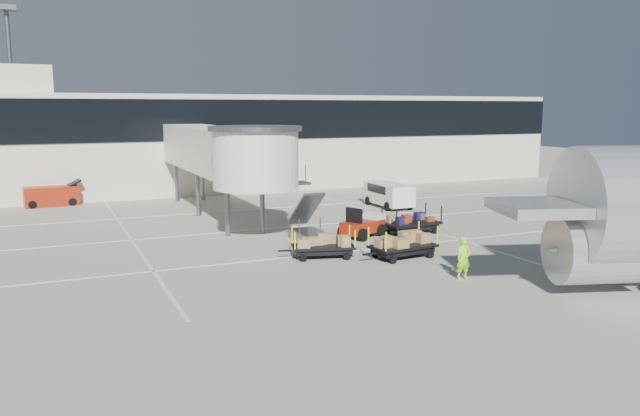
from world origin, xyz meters
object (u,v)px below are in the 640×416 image
at_px(box_cart_far, 321,246).
at_px(suitcase_cart, 412,224).
at_px(baggage_tug, 363,226).
at_px(ground_worker, 464,258).
at_px(belt_loader, 52,196).
at_px(box_cart_near, 406,245).
at_px(minivan, 388,193).

bearing_deg(box_cart_far, suitcase_cart, 39.57).
height_order(baggage_tug, ground_worker, ground_worker).
bearing_deg(suitcase_cart, ground_worker, -113.72).
height_order(suitcase_cart, ground_worker, ground_worker).
bearing_deg(ground_worker, baggage_tug, 91.57).
xyz_separation_m(ground_worker, belt_loader, (-15.02, 27.88, -0.19)).
relative_size(suitcase_cart, ground_worker, 2.22).
distance_m(baggage_tug, suitcase_cart, 2.91).
relative_size(box_cart_near, minivan, 0.87).
distance_m(baggage_tug, belt_loader, 24.13).
height_order(box_cart_near, box_cart_far, box_cart_near).
relative_size(box_cart_near, box_cart_far, 1.06).
height_order(box_cart_far, belt_loader, belt_loader).
distance_m(baggage_tug, box_cart_near, 4.94).
distance_m(suitcase_cart, minivan, 9.48).
xyz_separation_m(box_cart_far, ground_worker, (3.74, -5.83, 0.34)).
relative_size(baggage_tug, belt_loader, 0.72).
bearing_deg(box_cart_near, minivan, 57.28).
height_order(suitcase_cart, minivan, minivan).
height_order(suitcase_cart, belt_loader, belt_loader).
bearing_deg(box_cart_far, baggage_tug, 55.46).
height_order(ground_worker, belt_loader, belt_loader).
bearing_deg(baggage_tug, suitcase_cart, -29.46).
bearing_deg(suitcase_cart, minivan, 63.76).
xyz_separation_m(baggage_tug, minivan, (6.45, 8.50, 0.39)).
distance_m(suitcase_cart, box_cart_far, 7.58).
distance_m(box_cart_far, belt_loader, 24.77).
height_order(ground_worker, minivan, ground_worker).
bearing_deg(suitcase_cart, box_cart_far, -159.99).
height_order(baggage_tug, belt_loader, belt_loader).
relative_size(minivan, belt_loader, 1.13).
height_order(box_cart_near, minivan, minivan).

